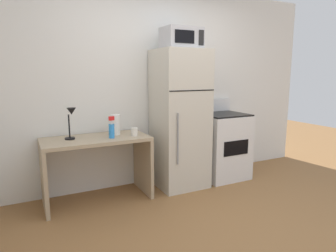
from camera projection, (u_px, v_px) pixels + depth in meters
ground_plane at (234, 235)px, 2.73m from camera, size 12.00×12.00×0.00m
wall_back_white at (156, 86)px, 4.00m from camera, size 5.00×0.10×2.60m
desk at (97, 157)px, 3.41m from camera, size 1.19×0.58×0.75m
desk_lamp at (71, 118)px, 3.24m from camera, size 0.14×0.12×0.35m
paper_towel_roll at (115, 125)px, 3.53m from camera, size 0.11×0.11×0.24m
coffee_mug at (134, 132)px, 3.46m from camera, size 0.08×0.08×0.09m
spray_bottle at (112, 129)px, 3.33m from camera, size 0.06×0.06×0.25m
refrigerator at (180, 120)px, 3.82m from camera, size 0.62×0.62×1.77m
microwave at (181, 38)px, 3.62m from camera, size 0.46×0.35×0.26m
oven_range at (222, 145)px, 4.20m from camera, size 0.63×0.61×1.10m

